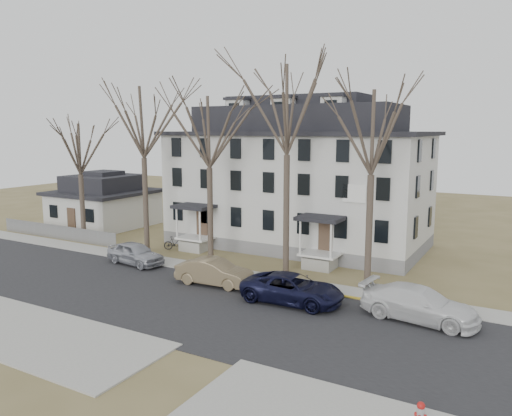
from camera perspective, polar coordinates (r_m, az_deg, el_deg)
The scene contains 19 objects.
ground at distance 25.92m, azimuth -8.48°, elevation -12.41°, with size 120.00×120.00×0.00m, color olive.
main_road at distance 27.42m, azimuth -5.86°, elevation -11.14°, with size 120.00×10.00×0.04m, color #27272A.
far_sidewalk at distance 32.23m, azimuth 0.38°, elevation -8.00°, with size 120.00×2.00×0.08m, color #A09F97.
yellow_curb at distance 29.43m, azimuth 8.16°, elevation -9.77°, with size 14.00×0.25×0.06m, color gold.
boarding_house at distance 40.82m, azimuth 4.76°, elevation 3.27°, with size 20.80×12.36×12.05m.
small_house at distance 51.39m, azimuth -16.96°, elevation 0.56°, with size 8.70×8.70×5.00m.
fence at distance 46.83m, azimuth -21.74°, elevation -3.28°, with size 14.00×0.06×1.20m, color gray.
tree_far_left at distance 38.77m, azimuth -12.83°, elevation 10.13°, with size 8.40×8.40×13.72m.
tree_mid_left at distance 35.01m, azimuth -5.40°, elevation 9.24°, with size 7.80×7.80×12.74m.
tree_center at distance 32.01m, azimuth 3.60°, elevation 11.95°, with size 9.00×9.00×14.70m.
tree_mid_right at distance 29.97m, azimuth 13.20°, elevation 9.11°, with size 7.80×7.80×12.74m.
tree_bungalow at distance 43.78m, azimuth -19.57°, elevation 6.76°, with size 6.60×6.60×10.78m.
car_silver at distance 36.10m, azimuth -13.62°, elevation -5.12°, with size 1.84×4.58×1.56m, color #A8AAB4.
car_tan at distance 30.68m, azimuth -4.78°, elevation -7.37°, with size 1.68×4.81×1.58m, color #7A694B.
car_navy at distance 27.62m, azimuth 4.18°, elevation -9.25°, with size 2.60×5.63×1.57m, color black.
car_white at distance 26.40m, azimuth 18.17°, elevation -10.44°, with size 2.34×5.75×1.67m, color silver.
bicycle_left at distance 40.18m, azimuth -7.54°, elevation -3.95°, with size 0.65×1.85×0.97m, color black.
bicycle_right at distance 39.76m, azimuth -9.23°, elevation -4.05°, with size 0.51×1.79×1.07m, color black.
fire_hydrant at distance 17.90m, azimuth 18.29°, elevation -21.53°, with size 0.37×0.35×0.89m.
Camera 1 is at (15.01, -18.93, 9.39)m, focal length 35.00 mm.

